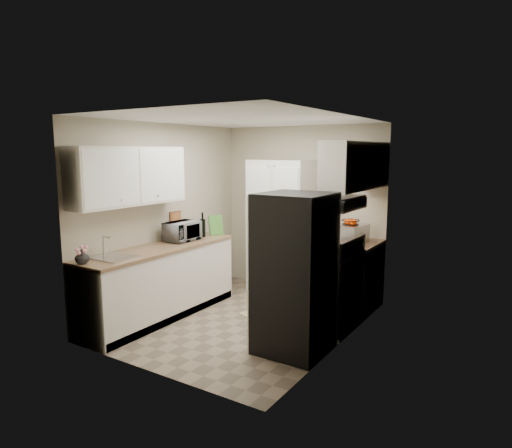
{
  "coord_description": "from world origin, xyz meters",
  "views": [
    {
      "loc": [
        3.09,
        -4.56,
        2.12
      ],
      "look_at": [
        0.1,
        0.15,
        1.23
      ],
      "focal_mm": 32.0,
      "sensor_mm": 36.0,
      "label": 1
    }
  ],
  "objects_px": {
    "microwave": "(182,231)",
    "toaster_oven": "(351,234)",
    "refrigerator": "(295,273)",
    "wine_bottle": "(203,226)",
    "electric_range": "(328,289)",
    "pantry_cabinet": "(281,227)"
  },
  "relations": [
    {
      "from": "microwave",
      "to": "toaster_oven",
      "type": "bearing_deg",
      "value": -61.5
    },
    {
      "from": "refrigerator",
      "to": "wine_bottle",
      "type": "distance_m",
      "value": 2.09
    },
    {
      "from": "electric_range",
      "to": "refrigerator",
      "type": "height_order",
      "value": "refrigerator"
    },
    {
      "from": "pantry_cabinet",
      "to": "toaster_oven",
      "type": "bearing_deg",
      "value": -8.55
    },
    {
      "from": "electric_range",
      "to": "toaster_oven",
      "type": "xyz_separation_m",
      "value": [
        -0.01,
        0.75,
        0.57
      ]
    },
    {
      "from": "microwave",
      "to": "toaster_oven",
      "type": "distance_m",
      "value": 2.27
    },
    {
      "from": "microwave",
      "to": "wine_bottle",
      "type": "bearing_deg",
      "value": -9.23
    },
    {
      "from": "pantry_cabinet",
      "to": "refrigerator",
      "type": "bearing_deg",
      "value": -56.54
    },
    {
      "from": "microwave",
      "to": "refrigerator",
      "type": "bearing_deg",
      "value": -103.44
    },
    {
      "from": "electric_range",
      "to": "toaster_oven",
      "type": "height_order",
      "value": "toaster_oven"
    },
    {
      "from": "electric_range",
      "to": "refrigerator",
      "type": "bearing_deg",
      "value": -92.48
    },
    {
      "from": "refrigerator",
      "to": "microwave",
      "type": "relative_size",
      "value": 3.62
    },
    {
      "from": "pantry_cabinet",
      "to": "refrigerator",
      "type": "distance_m",
      "value": 2.07
    },
    {
      "from": "refrigerator",
      "to": "microwave",
      "type": "height_order",
      "value": "refrigerator"
    },
    {
      "from": "pantry_cabinet",
      "to": "microwave",
      "type": "height_order",
      "value": "pantry_cabinet"
    },
    {
      "from": "microwave",
      "to": "electric_range",
      "type": "bearing_deg",
      "value": -80.56
    },
    {
      "from": "electric_range",
      "to": "toaster_oven",
      "type": "bearing_deg",
      "value": 90.76
    },
    {
      "from": "pantry_cabinet",
      "to": "wine_bottle",
      "type": "height_order",
      "value": "pantry_cabinet"
    },
    {
      "from": "pantry_cabinet",
      "to": "wine_bottle",
      "type": "relative_size",
      "value": 6.26
    },
    {
      "from": "electric_range",
      "to": "toaster_oven",
      "type": "relative_size",
      "value": 2.65
    },
    {
      "from": "pantry_cabinet",
      "to": "toaster_oven",
      "type": "xyz_separation_m",
      "value": [
        1.16,
        -0.18,
        0.04
      ]
    },
    {
      "from": "electric_range",
      "to": "wine_bottle",
      "type": "xyz_separation_m",
      "value": [
        -1.94,
        0.02,
        0.6
      ]
    }
  ]
}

